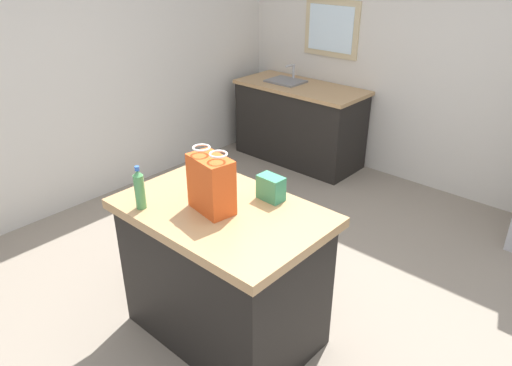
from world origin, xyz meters
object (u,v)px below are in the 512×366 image
bottle (140,189)px  small_box (271,188)px  kitchen_island (224,272)px  shopping_bag (211,184)px

bottle → small_box: bearing=49.7°
kitchen_island → small_box: 0.62m
kitchen_island → shopping_bag: shopping_bag is taller
small_box → bottle: 0.76m
shopping_bag → bottle: size_ratio=1.42×
shopping_bag → small_box: size_ratio=2.36×
bottle → kitchen_island: bearing=41.1°
small_box → bottle: size_ratio=0.60×
kitchen_island → small_box: (0.14, 0.27, 0.53)m
kitchen_island → bottle: bearing=-138.9°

